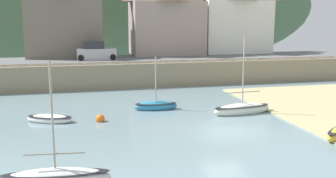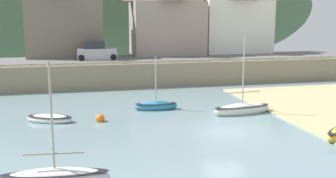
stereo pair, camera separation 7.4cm
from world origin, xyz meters
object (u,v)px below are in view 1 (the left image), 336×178
at_px(fishing_boat_green, 156,106).
at_px(rowboat_small_beached, 242,109).
at_px(waterfront_building_right, 236,16).
at_px(parked_car_near_slipway, 96,52).
at_px(waterfront_building_left, 64,13).
at_px(mooring_buoy, 100,119).
at_px(waterfront_building_centre, 166,21).
at_px(sailboat_white_hull, 50,119).

xyz_separation_m(fishing_boat_green, rowboat_small_beached, (5.79, -2.73, 0.04)).
bearing_deg(waterfront_building_right, parked_car_near_slipway, -165.75).
bearing_deg(waterfront_building_left, waterfront_building_right, -0.00).
distance_m(waterfront_building_right, rowboat_small_beached, 23.72).
relative_size(waterfront_building_left, mooring_buoy, 15.88).
bearing_deg(fishing_boat_green, mooring_buoy, -145.76).
distance_m(waterfront_building_centre, waterfront_building_right, 8.96).
distance_m(waterfront_building_centre, parked_car_near_slipway, 10.39).
bearing_deg(waterfront_building_right, waterfront_building_centre, 180.00).
bearing_deg(sailboat_white_hull, rowboat_small_beached, 19.50).
xyz_separation_m(fishing_boat_green, mooring_buoy, (-4.34, -2.55, -0.09)).
xyz_separation_m(rowboat_small_beached, parked_car_near_slipway, (-9.36, 16.68, 2.88)).
distance_m(sailboat_white_hull, mooring_buoy, 3.35).
bearing_deg(fishing_boat_green, sailboat_white_hull, -162.63).
relative_size(waterfront_building_right, sailboat_white_hull, 2.63).
bearing_deg(fishing_boat_green, waterfront_building_centre, 78.05).
distance_m(rowboat_small_beached, mooring_buoy, 10.13).
bearing_deg(mooring_buoy, parked_car_near_slipway, 87.34).
distance_m(waterfront_building_left, fishing_boat_green, 20.89).
bearing_deg(fishing_boat_green, waterfront_building_right, 56.32).
bearing_deg(waterfront_building_right, sailboat_white_hull, -137.01).
xyz_separation_m(waterfront_building_centre, mooring_buoy, (-9.54, -21.00, -6.28)).
xyz_separation_m(waterfront_building_left, waterfront_building_centre, (11.99, -0.00, -0.87)).
distance_m(fishing_boat_green, mooring_buoy, 5.03).
relative_size(waterfront_building_right, mooring_buoy, 14.65).
height_order(rowboat_small_beached, parked_car_near_slipway, rowboat_small_beached).
xyz_separation_m(waterfront_building_left, mooring_buoy, (2.45, -21.00, -7.14)).
bearing_deg(sailboat_white_hull, waterfront_building_centre, 81.05).
distance_m(sailboat_white_hull, rowboat_small_beached, 13.43).
xyz_separation_m(waterfront_building_left, rowboat_small_beached, (12.58, -21.18, -7.01)).
distance_m(sailboat_white_hull, parked_car_near_slipway, 16.57).
height_order(waterfront_building_centre, sailboat_white_hull, waterfront_building_centre).
height_order(waterfront_building_left, fishing_boat_green, waterfront_building_left).
height_order(waterfront_building_right, rowboat_small_beached, waterfront_building_right).
bearing_deg(sailboat_white_hull, waterfront_building_left, 111.01).
distance_m(fishing_boat_green, rowboat_small_beached, 6.40).
xyz_separation_m(waterfront_building_centre, fishing_boat_green, (-5.21, -18.45, -6.18)).
bearing_deg(waterfront_building_right, fishing_boat_green, -127.49).
relative_size(waterfront_building_centre, fishing_boat_green, 2.09).
xyz_separation_m(waterfront_building_centre, waterfront_building_right, (8.95, 0.00, 0.50)).
bearing_deg(sailboat_white_hull, fishing_boat_green, 36.89).
xyz_separation_m(waterfront_building_left, sailboat_white_hull, (-0.82, -20.29, -7.12)).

